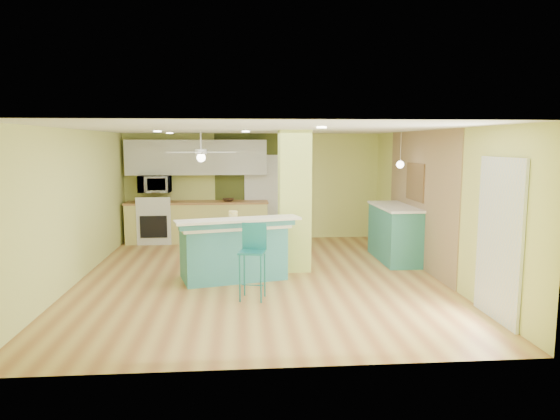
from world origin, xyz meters
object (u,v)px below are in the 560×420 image
object	(u,v)px
peninsula	(233,249)
canister	(233,216)
bar_stool	(253,249)
fruit_bowl	(228,200)
side_counter	(396,233)

from	to	relation	value
peninsula	canister	distance (m)	0.57
canister	peninsula	bearing A→B (deg)	-91.07
bar_stool	fruit_bowl	world-z (taller)	bar_stool
canister	fruit_bowl	bearing A→B (deg)	92.83
peninsula	canister	bearing A→B (deg)	74.48
side_counter	fruit_bowl	xyz separation A→B (m)	(-3.29, 2.12, 0.43)
peninsula	canister	size ratio (longest dim) A/B	11.16
bar_stool	side_counter	size ratio (longest dim) A/B	0.66
canister	side_counter	bearing A→B (deg)	15.77
fruit_bowl	bar_stool	bearing A→B (deg)	-84.02
bar_stool	canister	bearing A→B (deg)	116.21
bar_stool	side_counter	world-z (taller)	bar_stool
peninsula	side_counter	bearing A→B (deg)	4.83
side_counter	fruit_bowl	distance (m)	3.94
peninsula	canister	world-z (taller)	canister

